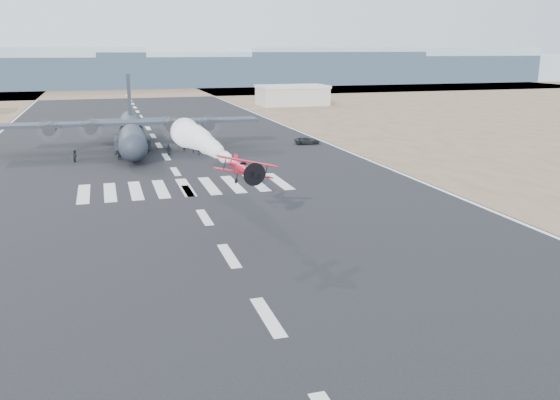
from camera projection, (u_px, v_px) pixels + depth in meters
name	position (u px, v px, depth m)	size (l,w,h in m)	color
scrub_far	(124.00, 90.00, 240.13)	(500.00, 80.00, 0.00)	brown
runway_markings	(176.00, 172.00, 82.40)	(60.00, 260.00, 0.01)	silver
ridge_seg_d	(120.00, 71.00, 266.34)	(150.00, 50.00, 13.00)	#8BA1B1
ridge_seg_e	(260.00, 68.00, 284.16)	(150.00, 50.00, 15.00)	#8BA1B1
ridge_seg_f	(383.00, 65.00, 301.97)	(150.00, 50.00, 17.00)	#8BA1B1
ridge_seg_g	(492.00, 67.00, 320.53)	(150.00, 50.00, 13.00)	#8BA1B1
hangar_right	(292.00, 95.00, 177.94)	(20.50, 12.50, 5.90)	#AAA597
aerobatic_biplane	(244.00, 168.00, 52.41)	(5.63, 5.16, 2.83)	#AE0B1B
smoke_trail	(192.00, 136.00, 70.59)	(3.87, 24.20, 3.60)	white
transport_aircraft	(132.00, 131.00, 100.11)	(42.18, 34.74, 12.19)	#1F282F
support_vehicle	(307.00, 141.00, 105.96)	(2.07, 4.48, 1.25)	black
crew_a	(184.00, 146.00, 98.35)	(0.66, 0.55, 1.82)	black
crew_b	(147.00, 146.00, 98.44)	(0.81, 0.50, 1.67)	black
crew_c	(199.00, 150.00, 95.15)	(1.11, 0.52, 1.72)	black
crew_d	(169.00, 149.00, 95.37)	(0.99, 0.50, 1.68)	black
crew_e	(200.00, 145.00, 98.95)	(0.88, 0.54, 1.80)	black
crew_f	(119.00, 154.00, 91.07)	(1.48, 0.48, 1.60)	black
crew_g	(193.00, 147.00, 97.00)	(0.65, 0.53, 1.78)	black
crew_h	(75.00, 156.00, 89.03)	(0.90, 0.55, 1.84)	black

